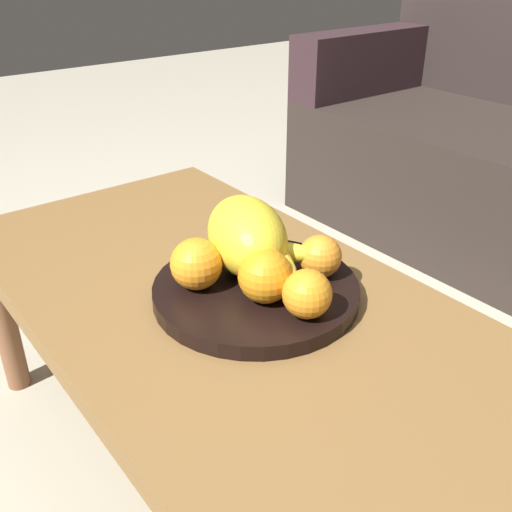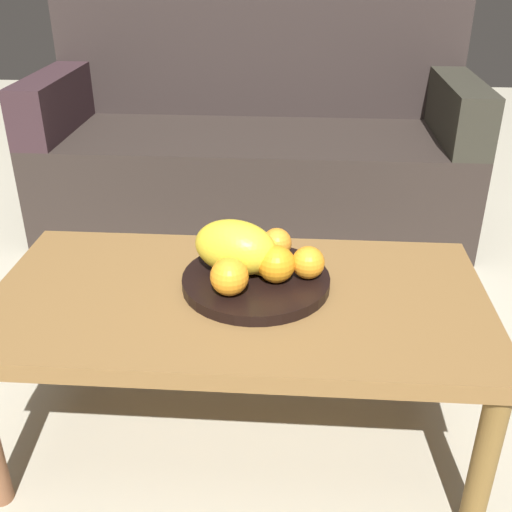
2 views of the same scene
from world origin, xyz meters
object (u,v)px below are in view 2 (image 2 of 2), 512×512
Objects in this scene: orange_front at (276,264)px; orange_back at (308,263)px; fruit_bowl at (256,281)px; couch at (254,149)px; coffee_table at (239,311)px; orange_left at (277,243)px; banana_bunch at (257,259)px; melon_large_front at (235,247)px; orange_right at (229,277)px.

orange_back is at bearing 16.88° from orange_front.
fruit_bowl is at bearing 159.09° from orange_front.
orange_back is at bearing -80.57° from couch.
fruit_bowl is 4.52× the size of orange_back.
orange_front is (0.08, 0.02, 0.11)m from coffee_table.
orange_left is 0.43× the size of banana_bunch.
orange_back is at bearing 1.95° from fruit_bowl.
coffee_table is 0.12m from banana_bunch.
melon_large_front reaches higher than orange_front.
banana_bunch is at bearing 63.89° from orange_right.
orange_right is at bearing -116.11° from banana_bunch.
coffee_table is 0.64× the size of couch.
banana_bunch is (-0.11, 0.02, -0.01)m from orange_back.
orange_left is (-0.00, 0.11, -0.01)m from orange_front.
fruit_bowl is at bearing -92.23° from banana_bunch.
fruit_bowl is (0.04, 0.03, 0.06)m from coffee_table.
fruit_bowl is 0.07m from orange_front.
orange_front is 0.51× the size of banana_bunch.
fruit_bowl is 0.11m from orange_right.
banana_bunch is at bearing 58.58° from coffee_table.
orange_left is 0.12m from orange_back.
orange_front is 0.11m from orange_left.
orange_back is (0.07, 0.02, -0.01)m from orange_front.
orange_right is 0.18m from orange_back.
orange_left is 0.86× the size of orange_right.
orange_front is (0.04, -0.02, 0.05)m from fruit_bowl.
coffee_table is at bearing -120.46° from orange_left.
fruit_bowl is 0.05m from banana_bunch.
orange_right reaches higher than banana_bunch.
orange_right is 0.12m from banana_bunch.
coffee_table is at bearing -78.40° from melon_large_front.
couch is 20.96× the size of orange_right.
couch is 1.27m from melon_large_front.
orange_back is 0.12m from banana_bunch.
fruit_bowl is at bearing 43.56° from coffee_table.
orange_left reaches higher than coffee_table.
melon_large_front reaches higher than orange_left.
orange_right is at bearing -153.54° from orange_back.
melon_large_front is at bearing 101.60° from coffee_table.
banana_bunch is at bearing -85.49° from couch.
orange_right is 1.12× the size of orange_back.
melon_large_front is 2.29× the size of orange_front.
coffee_table is 0.14m from melon_large_front.
orange_back is at bearing 14.25° from coffee_table.
banana_bunch reaches higher than fruit_bowl.
orange_back is at bearing -52.18° from orange_left.
couch reaches higher than melon_large_front.
orange_right is at bearing -92.02° from melon_large_front.
orange_front is 1.14× the size of orange_back.
orange_front is at bearing 32.60° from orange_right.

